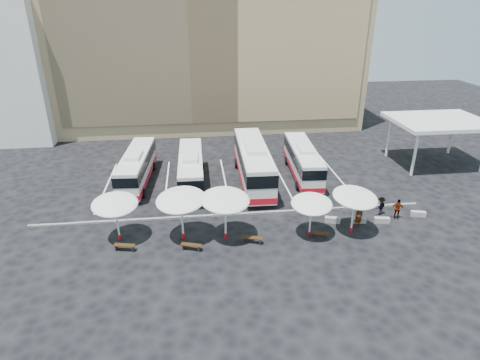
{
  "coord_description": "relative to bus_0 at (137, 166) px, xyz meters",
  "views": [
    {
      "loc": [
        -2.94,
        -30.07,
        17.1
      ],
      "look_at": [
        1.0,
        3.0,
        2.2
      ],
      "focal_mm": 30.0,
      "sensor_mm": 36.0,
      "label": 1
    }
  ],
  "objects": [
    {
      "name": "bus_2",
      "position": [
        11.79,
        -1.16,
        0.37
      ],
      "size": [
        3.32,
        13.25,
        4.19
      ],
      "rotation": [
        0.0,
        0.0,
        -0.02
      ],
      "color": "silver",
      "rests_on": "ground"
    },
    {
      "name": "conc_bench_0",
      "position": [
        17.2,
        -10.4,
        -1.52
      ],
      "size": [
        1.35,
        0.79,
        0.48
      ],
      "primitive_type": "cube",
      "rotation": [
        0.0,
        0.0,
        -0.3
      ],
      "color": "gray",
      "rests_on": "ground"
    },
    {
      "name": "sunshade_0",
      "position": [
        -0.24,
        -10.96,
        1.32
      ],
      "size": [
        4.28,
        4.31,
        3.64
      ],
      "rotation": [
        0.0,
        0.0,
        0.27
      ],
      "color": "silver",
      "rests_on": "ground"
    },
    {
      "name": "bus_1",
      "position": [
        5.47,
        -1.28,
        0.03
      ],
      "size": [
        2.66,
        11.07,
        3.51
      ],
      "rotation": [
        0.0,
        0.0,
        -0.01
      ],
      "color": "silver",
      "rests_on": "ground"
    },
    {
      "name": "curb_divider",
      "position": [
        8.9,
        -8.14,
        -1.69
      ],
      "size": [
        34.0,
        0.25,
        0.15
      ],
      "primitive_type": "cube",
      "color": "black",
      "rests_on": "ground"
    },
    {
      "name": "wood_bench_1",
      "position": [
        5.34,
        -13.12,
        -1.4
      ],
      "size": [
        1.62,
        0.87,
        0.48
      ],
      "rotation": [
        0.0,
        0.0,
        -0.3
      ],
      "color": "black",
      "rests_on": "ground"
    },
    {
      "name": "sunshade_4",
      "position": [
        18.18,
        -12.08,
        1.37
      ],
      "size": [
        4.57,
        4.6,
        3.69
      ],
      "rotation": [
        0.0,
        0.0,
        0.37
      ],
      "color": "silver",
      "rests_on": "ground"
    },
    {
      "name": "wood_bench_3",
      "position": [
        15.37,
        -12.58,
        -1.43
      ],
      "size": [
        1.48,
        0.79,
        0.44
      ],
      "rotation": [
        0.0,
        0.0,
        -0.3
      ],
      "color": "black",
      "rests_on": "ground"
    },
    {
      "name": "sunshade_2",
      "position": [
        8.04,
        -11.75,
        1.58
      ],
      "size": [
        4.61,
        4.65,
        3.94
      ],
      "rotation": [
        0.0,
        0.0,
        0.26
      ],
      "color": "silver",
      "rests_on": "ground"
    },
    {
      "name": "conc_bench_1",
      "position": [
        19.39,
        -10.7,
        -1.55
      ],
      "size": [
        1.21,
        0.52,
        0.44
      ],
      "primitive_type": "cube",
      "rotation": [
        0.0,
        0.0,
        -0.12
      ],
      "color": "gray",
      "rests_on": "ground"
    },
    {
      "name": "wood_bench_2",
      "position": [
        9.99,
        -12.69,
        -1.38
      ],
      "size": [
        1.7,
        0.98,
        0.51
      ],
      "rotation": [
        0.0,
        0.0,
        -0.35
      ],
      "color": "black",
      "rests_on": "ground"
    },
    {
      "name": "wood_bench_0",
      "position": [
        0.38,
        -12.6,
        -1.39
      ],
      "size": [
        1.66,
        0.76,
        0.49
      ],
      "rotation": [
        0.0,
        0.0,
        -0.22
      ],
      "color": "black",
      "rests_on": "ground"
    },
    {
      "name": "passenger_0",
      "position": [
        18.99,
        -11.38,
        -0.83
      ],
      "size": [
        0.74,
        0.55,
        1.88
      ],
      "primitive_type": "imported",
      "rotation": [
        0.0,
        0.0,
        0.15
      ],
      "color": "black",
      "rests_on": "ground"
    },
    {
      "name": "passenger_1",
      "position": [
        19.4,
        -10.6,
        -0.87
      ],
      "size": [
        1.05,
        0.94,
        1.8
      ],
      "primitive_type": "imported",
      "rotation": [
        0.0,
        0.0,
        2.8
      ],
      "color": "black",
      "rests_on": "ground"
    },
    {
      "name": "sunshade_3",
      "position": [
        14.68,
        -12.19,
        1.08
      ],
      "size": [
        3.81,
        3.84,
        3.35
      ],
      "rotation": [
        0.0,
        0.0,
        -0.22
      ],
      "color": "silver",
      "rests_on": "ground"
    },
    {
      "name": "ground",
      "position": [
        8.9,
        -8.64,
        -1.76
      ],
      "size": [
        120.0,
        120.0,
        0.0
      ],
      "primitive_type": "plane",
      "color": "black",
      "rests_on": "ground"
    },
    {
      "name": "bus_0",
      "position": [
        0.0,
        0.0,
        0.0
      ],
      "size": [
        3.07,
        11.02,
        3.45
      ],
      "rotation": [
        0.0,
        0.0,
        -0.07
      ],
      "color": "silver",
      "rests_on": "ground"
    },
    {
      "name": "apartment_block",
      "position": [
        -19.1,
        19.36,
        7.24
      ],
      "size": [
        14.0,
        14.0,
        18.0
      ],
      "primitive_type": "cube",
      "color": "silver",
      "rests_on": "ground"
    },
    {
      "name": "bay_lines",
      "position": [
        8.9,
        -0.64,
        -1.76
      ],
      "size": [
        24.15,
        12.0,
        0.01
      ],
      "color": "white",
      "rests_on": "ground"
    },
    {
      "name": "passenger_3",
      "position": [
        21.77,
        -9.52,
        -0.94
      ],
      "size": [
        1.23,
        1.03,
        1.65
      ],
      "primitive_type": "imported",
      "rotation": [
        0.0,
        0.0,
        3.62
      ],
      "color": "black",
      "rests_on": "ground"
    },
    {
      "name": "passenger_2",
      "position": [
        22.87,
        -10.37,
        -0.86
      ],
      "size": [
        1.15,
        0.8,
        1.81
      ],
      "primitive_type": "imported",
      "rotation": [
        0.0,
        0.0,
        -0.38
      ],
      "color": "black",
      "rests_on": "ground"
    },
    {
      "name": "sandstone_building",
      "position": [
        8.9,
        23.22,
        10.86
      ],
      "size": [
        42.0,
        18.25,
        29.6
      ],
      "color": "tan",
      "rests_on": "ground"
    },
    {
      "name": "service_canopy",
      "position": [
        32.9,
        1.36,
        3.1
      ],
      "size": [
        10.0,
        8.0,
        5.2
      ],
      "color": "silver",
      "rests_on": "ground"
    },
    {
      "name": "conc_bench_3",
      "position": [
        24.93,
        -10.25,
        -1.53
      ],
      "size": [
        1.29,
        0.72,
        0.46
      ],
      "primitive_type": "cube",
      "rotation": [
        0.0,
        0.0,
        -0.27
      ],
      "color": "gray",
      "rests_on": "ground"
    },
    {
      "name": "bus_3",
      "position": [
        17.22,
        -0.3,
        0.02
      ],
      "size": [
        3.08,
        11.13,
        3.49
      ],
      "rotation": [
        0.0,
        0.0,
        -0.07
      ],
      "color": "silver",
      "rests_on": "ground"
    },
    {
      "name": "conc_bench_2",
      "position": [
        21.32,
        -10.92,
        -1.53
      ],
      "size": [
        1.3,
        0.64,
        0.47
      ],
      "primitive_type": "cube",
      "rotation": [
        0.0,
        0.0,
        -0.18
      ],
      "color": "gray",
      "rests_on": "ground"
    },
    {
      "name": "sunshade_1",
      "position": [
        4.72,
        -11.4,
        1.62
      ],
      "size": [
        4.94,
        4.96,
        3.98
      ],
      "rotation": [
        0.0,
        0.0,
        -0.37
      ],
      "color": "silver",
      "rests_on": "ground"
    }
  ]
}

